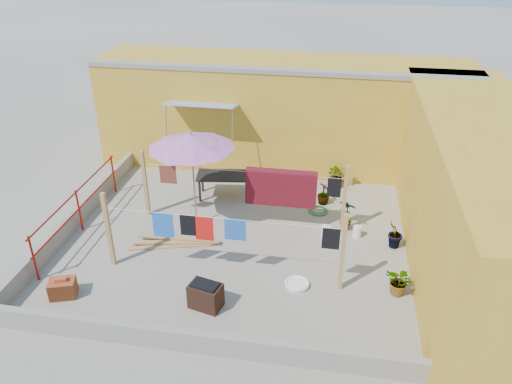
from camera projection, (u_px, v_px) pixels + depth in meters
The scene contains 21 objects.
ground at pixel (236, 240), 12.01m from camera, with size 80.00×80.00×0.00m, color #9E998E.
wall_back at pixel (282, 112), 15.23m from camera, with size 11.00×3.27×3.21m.
wall_right at pixel (476, 200), 10.48m from camera, with size 2.40×9.00×3.20m, color gold.
parapet_front at pixel (195, 341), 8.81m from camera, with size 8.30×0.16×0.44m, color gray.
parapet_left at pixel (77, 217), 12.51m from camera, with size 0.16×7.30×0.44m, color gray.
red_railing at pixel (78, 204), 12.07m from camera, with size 0.05×4.20×1.10m.
clothesline_rig at pixel (271, 194), 11.86m from camera, with size 5.09×2.35×1.80m.
patio_umbrella at pixel (191, 142), 11.62m from camera, with size 2.53×2.53×2.48m.
outdoor_table at pixel (224, 177), 13.61m from camera, with size 1.54×0.92×0.68m.
brick_stack at pixel (63, 288), 10.12m from camera, with size 0.61×0.52×0.45m.
lumber_pile at pixel (175, 242), 11.80m from camera, with size 2.09×0.68×0.13m.
brazier at pixel (206, 295), 9.81m from camera, with size 0.71×0.56×0.56m.
white_basin at pixel (297, 284), 10.47m from camera, with size 0.52×0.52×0.09m.
water_jug_a at pixel (326, 231), 12.06m from camera, with size 0.22×0.22×0.34m.
water_jug_b at pixel (357, 232), 12.06m from camera, with size 0.21×0.21×0.33m.
green_hose at pixel (318, 210), 13.16m from camera, with size 0.52×0.52×0.08m.
plant_back_a at pixel (338, 175), 14.27m from camera, with size 0.64×0.55×0.71m, color #1E5518.
plant_back_b at pixel (324, 193), 13.41m from camera, with size 0.34×0.34×0.61m, color #1E5518.
plant_right_a at pixel (347, 214), 12.18m from camera, with size 0.47×0.32×0.89m, color #1E5518.
plant_right_b at pixel (395, 234), 11.54m from camera, with size 0.42×0.33×0.76m, color #1E5518.
plant_right_c at pixel (400, 282), 10.11m from camera, with size 0.57×0.49×0.63m, color #1E5518.
Camera 1 is at (2.16, -9.78, 6.75)m, focal length 35.00 mm.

